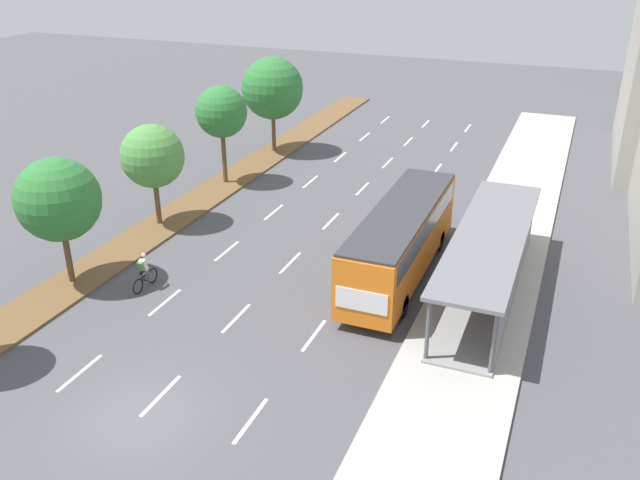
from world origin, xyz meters
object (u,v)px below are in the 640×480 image
Objects in this scene: bus_shelter at (495,258)px; cyclist at (144,273)px; median_tree_fifth at (272,88)px; median_tree_fourth at (221,112)px; bus at (401,235)px; median_tree_second at (58,200)px; median_tree_third at (152,156)px.

bus_shelter reaches higher than cyclist.
cyclist is 21.11m from median_tree_fifth.
bus is at bearing -30.18° from median_tree_fourth.
bus_shelter is 4.30m from bus.
bus_shelter is 19.01m from median_tree_second.
median_tree_third is (-0.11, 7.11, -0.19)m from median_tree_second.
bus is 11.68m from cyclist.
median_tree_fifth is (-3.35, 20.49, 3.83)m from cyclist.
bus is at bearing -47.88° from median_tree_fifth.
median_tree_fifth reaches higher than cyclist.
median_tree_third is at bearing 176.61° from bus.
cyclist is 0.31× the size of median_tree_second.
median_tree_fourth reaches higher than median_tree_third.
median_tree_third is at bearing -91.12° from median_tree_fourth.
bus is at bearing 174.62° from bus_shelter.
cyclist is at bearing -60.68° from median_tree_third.
median_tree_fifth is (-13.60, 15.04, 2.55)m from bus.
bus_shelter is 18.21m from median_tree_third.
median_tree_third is at bearing -90.69° from median_tree_fifth.
bus is 15.97m from median_tree_fourth.
bus_shelter is 1.93× the size of median_tree_fifth.
median_tree_fourth is (0.03, 14.22, 0.51)m from median_tree_second.
cyclist is 0.27× the size of median_tree_fifth.
median_tree_fourth is (0.14, 7.11, 0.69)m from median_tree_third.
median_tree_third is at bearing 119.32° from cyclist.
median_tree_second is at bearing -155.26° from bus.
median_tree_fifth is at bearing 132.12° from bus.
median_tree_third reaches higher than bus_shelter.
median_tree_second is 14.23m from median_tree_fourth.
bus is 1.86× the size of median_tree_fourth.
bus_shelter is 2.36× the size of median_tree_third.
median_tree_fourth is at bearing 149.82° from bus.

